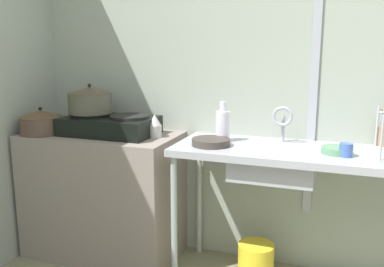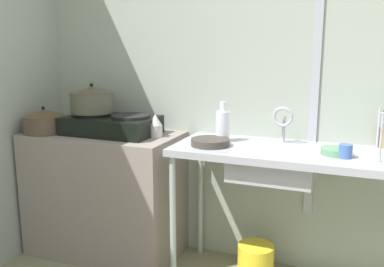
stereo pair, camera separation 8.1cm
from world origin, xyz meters
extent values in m
cube|color=#9EA799|center=(0.00, 1.88, 1.27)|extent=(4.58, 0.10, 2.54)
cube|color=#AAABB6|center=(-0.06, 1.82, 1.40)|extent=(0.05, 0.01, 2.03)
cube|color=gray|center=(-1.36, 1.56, 0.42)|extent=(1.00, 0.53, 0.84)
cube|color=#AAABB6|center=(-0.06, 1.56, 0.82)|extent=(1.47, 0.53, 0.04)
cylinder|color=#A3B1B0|center=(-0.76, 1.34, 0.40)|extent=(0.04, 0.04, 0.80)
cylinder|color=#AEB1B0|center=(-0.76, 1.79, 0.40)|extent=(0.04, 0.04, 0.80)
cube|color=black|center=(-1.29, 1.56, 0.89)|extent=(0.59, 0.36, 0.11)
cylinder|color=black|center=(-1.43, 1.56, 0.96)|extent=(0.24, 0.24, 0.02)
cylinder|color=black|center=(-1.15, 1.56, 0.96)|extent=(0.24, 0.24, 0.02)
cylinder|color=#4C4B3D|center=(-1.43, 1.56, 1.03)|extent=(0.28, 0.28, 0.13)
cone|color=#4C4032|center=(-1.43, 1.56, 1.12)|extent=(0.28, 0.28, 0.04)
sphere|color=black|center=(-1.43, 1.56, 1.15)|extent=(0.02, 0.02, 0.02)
cylinder|color=#4B3A30|center=(-1.72, 1.43, 0.89)|extent=(0.27, 0.27, 0.11)
cone|color=brown|center=(-1.72, 1.43, 0.97)|extent=(0.27, 0.27, 0.04)
sphere|color=black|center=(-1.72, 1.43, 1.00)|extent=(0.02, 0.02, 0.02)
cylinder|color=beige|center=(-0.98, 1.59, 0.87)|extent=(0.09, 0.09, 0.08)
cone|color=beige|center=(-0.98, 1.59, 0.95)|extent=(0.08, 0.08, 0.07)
cube|color=#AAABB6|center=(-0.23, 1.53, 0.75)|extent=(0.46, 0.35, 0.16)
cylinder|color=#AAABB6|center=(-0.21, 1.73, 0.92)|extent=(0.02, 0.02, 0.16)
torus|color=#AAABB6|center=(-0.21, 1.68, 0.99)|extent=(0.12, 0.02, 0.12)
cylinder|color=#3E3732|center=(-0.58, 1.49, 0.86)|extent=(0.22, 0.22, 0.04)
cylinder|color=#B1B5C1|center=(0.30, 1.42, 0.95)|extent=(0.01, 0.01, 0.24)
cylinder|color=#B1B5C1|center=(0.30, 1.74, 0.95)|extent=(0.01, 0.01, 0.24)
cylinder|color=#4064B0|center=(0.14, 1.48, 0.87)|extent=(0.07, 0.07, 0.07)
cylinder|color=#5E926D|center=(0.10, 1.53, 0.85)|extent=(0.16, 0.16, 0.04)
cylinder|color=white|center=(-0.55, 1.61, 0.93)|extent=(0.08, 0.08, 0.18)
cylinder|color=white|center=(-0.55, 1.61, 1.05)|extent=(0.04, 0.04, 0.06)
cylinder|color=yellow|center=(-0.33, 1.60, 0.10)|extent=(0.22, 0.22, 0.21)
camera|label=1|loc=(0.10, -0.73, 1.38)|focal=38.90mm
camera|label=2|loc=(0.18, -0.71, 1.38)|focal=38.90mm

